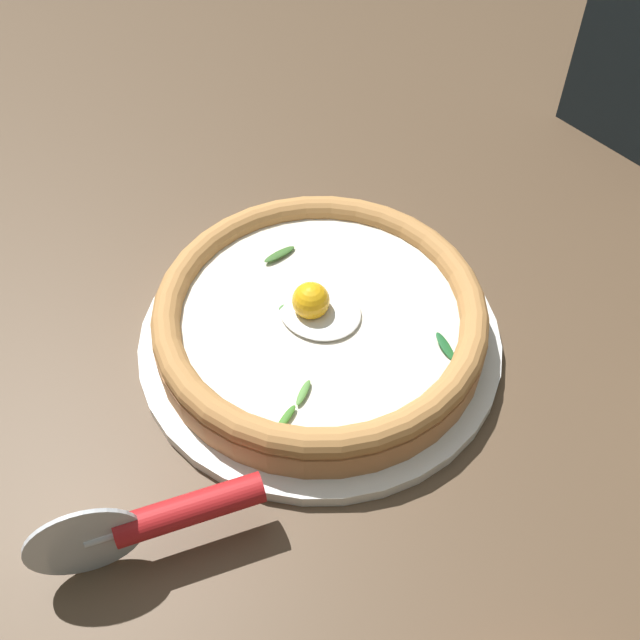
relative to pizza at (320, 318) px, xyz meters
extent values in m
cube|color=brown|center=(-0.02, 0.01, -0.05)|extent=(2.40, 2.40, 0.03)
cylinder|color=white|center=(0.00, 0.00, -0.03)|extent=(0.31, 0.31, 0.01)
cylinder|color=tan|center=(0.00, 0.00, -0.01)|extent=(0.28, 0.28, 0.03)
torus|color=#C18448|center=(0.00, 0.00, 0.01)|extent=(0.28, 0.28, 0.02)
cylinder|color=white|center=(0.00, 0.00, 0.01)|extent=(0.23, 0.23, 0.00)
ellipsoid|color=white|center=(0.00, 0.00, 0.01)|extent=(0.07, 0.06, 0.01)
sphere|color=#FFB117|center=(-0.01, 0.00, 0.02)|extent=(0.03, 0.03, 0.03)
ellipsoid|color=#467C38|center=(-0.02, -0.01, 0.01)|extent=(0.02, 0.03, 0.00)
ellipsoid|color=#3C692B|center=(-0.07, 0.03, 0.01)|extent=(0.02, 0.03, 0.00)
ellipsoid|color=#216531|center=(0.10, 0.03, 0.01)|extent=(0.03, 0.02, 0.01)
ellipsoid|color=#3D7C28|center=(0.05, -0.10, 0.01)|extent=(0.01, 0.03, 0.00)
ellipsoid|color=#56913F|center=(0.04, -0.07, 0.01)|extent=(0.01, 0.03, 0.00)
cylinder|color=silver|center=(0.00, -0.25, 0.00)|extent=(0.04, 0.07, 0.08)
cylinder|color=silver|center=(0.01, -0.25, 0.00)|extent=(0.02, 0.02, 0.01)
cylinder|color=red|center=(0.04, -0.19, 0.00)|extent=(0.07, 0.10, 0.02)
camera|label=1|loc=(0.26, -0.33, 0.49)|focal=43.34mm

